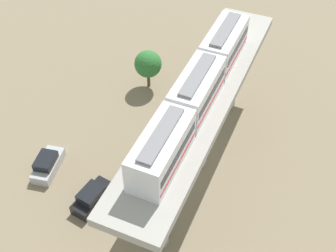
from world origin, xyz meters
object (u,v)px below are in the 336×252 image
at_px(parked_car_silver, 48,164).
at_px(tree_near_viaduct, 148,64).
at_px(train, 197,90).
at_px(parked_car_black, 92,197).

bearing_deg(parked_car_silver, tree_near_viaduct, -113.65).
distance_m(train, parked_car_black, 13.55).
bearing_deg(tree_near_viaduct, parked_car_black, 97.93).
distance_m(train, tree_near_viaduct, 15.34).
distance_m(parked_car_black, tree_near_viaduct, 17.18).
height_order(parked_car_black, tree_near_viaduct, tree_near_viaduct).
relative_size(train, parked_car_black, 4.64).
bearing_deg(parked_car_silver, train, -168.38).
xyz_separation_m(parked_car_black, parked_car_silver, (5.88, -1.62, 0.00)).
distance_m(train, parked_car_silver, 16.73).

